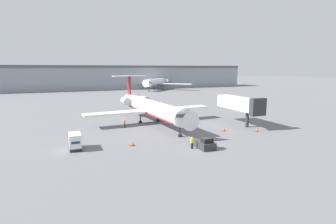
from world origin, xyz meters
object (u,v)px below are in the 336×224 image
object	(u,v)px
traffic_cone_left	(132,144)
traffic_cone_mid	(257,129)
airplane_main	(151,107)
luggage_cart	(75,141)
worker_near_tug	(192,142)
pushback_tug	(204,144)
traffic_cone_right	(224,129)
worker_by_wing	(125,124)
jet_bridge	(240,104)
airplane_parked_far_left	(157,82)

from	to	relation	value
traffic_cone_left	traffic_cone_mid	size ratio (longest dim) A/B	0.89
airplane_main	luggage_cart	bearing A→B (deg)	-139.73
worker_near_tug	traffic_cone_mid	xyz separation A→B (m)	(16.36, 5.02, -0.56)
pushback_tug	traffic_cone_right	xyz separation A→B (m)	(8.95, 8.03, -0.29)
airplane_main	traffic_cone_right	bearing A→B (deg)	-50.08
pushback_tug	worker_by_wing	bearing A→B (deg)	114.16
airplane_main	pushback_tug	bearing A→B (deg)	-85.71
luggage_cart	jet_bridge	size ratio (longest dim) A/B	0.26
airplane_parked_far_left	traffic_cone_right	bearing A→B (deg)	-102.56
traffic_cone_mid	traffic_cone_left	bearing A→B (deg)	-179.90
airplane_main	traffic_cone_mid	world-z (taller)	airplane_main
airplane_main	airplane_parked_far_left	world-z (taller)	airplane_parked_far_left
worker_by_wing	worker_near_tug	bearing A→B (deg)	-70.60
pushback_tug	luggage_cart	distance (m)	19.13
worker_by_wing	traffic_cone_mid	distance (m)	25.69
airplane_main	traffic_cone_left	size ratio (longest dim) A/B	45.16
traffic_cone_left	traffic_cone_right	world-z (taller)	traffic_cone_right
airplane_main	traffic_cone_right	size ratio (longest dim) A/B	45.01
airplane_main	worker_by_wing	world-z (taller)	airplane_main
worker_near_tug	traffic_cone_right	world-z (taller)	worker_near_tug
traffic_cone_right	traffic_cone_mid	bearing A→B (deg)	-25.30
traffic_cone_mid	traffic_cone_right	bearing A→B (deg)	154.70
worker_by_wing	traffic_cone_left	distance (m)	12.56
luggage_cart	airplane_parked_far_left	bearing A→B (deg)	63.75
airplane_main	pushback_tug	xyz separation A→B (m)	(1.54, -20.56, -2.78)
worker_by_wing	airplane_parked_far_left	size ratio (longest dim) A/B	0.05
luggage_cart	worker_near_tug	bearing A→B (deg)	-21.46
airplane_parked_far_left	jet_bridge	world-z (taller)	airplane_parked_far_left
pushback_tug	airplane_parked_far_left	xyz separation A→B (m)	(30.53, 104.92, 3.62)
airplane_main	worker_by_wing	bearing A→B (deg)	-156.73
traffic_cone_left	traffic_cone_right	distance (m)	18.82
airplane_main	jet_bridge	bearing A→B (deg)	-28.09
pushback_tug	luggage_cart	size ratio (longest dim) A/B	1.15
traffic_cone_left	traffic_cone_right	size ratio (longest dim) A/B	1.00
pushback_tug	worker_by_wing	distance (m)	19.50
luggage_cart	worker_near_tug	distance (m)	17.26
traffic_cone_mid	pushback_tug	bearing A→B (deg)	-159.58
pushback_tug	traffic_cone_left	bearing A→B (deg)	151.03
traffic_cone_right	airplane_parked_far_left	world-z (taller)	airplane_parked_far_left
pushback_tug	traffic_cone_right	size ratio (longest dim) A/B	5.07
luggage_cart	traffic_cone_left	bearing A→B (deg)	-9.22
traffic_cone_left	airplane_parked_far_left	distance (m)	107.45
airplane_main	airplane_parked_far_left	bearing A→B (deg)	69.18
worker_near_tug	jet_bridge	xyz separation A→B (m)	(17.10, 11.22, 3.49)
worker_near_tug	traffic_cone_right	size ratio (longest dim) A/B	2.49
airplane_main	traffic_cone_left	world-z (taller)	airplane_main
pushback_tug	airplane_parked_far_left	world-z (taller)	airplane_parked_far_left
traffic_cone_left	jet_bridge	world-z (taller)	jet_bridge
worker_near_tug	traffic_cone_left	world-z (taller)	worker_near_tug
traffic_cone_mid	airplane_parked_far_left	distance (m)	100.87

